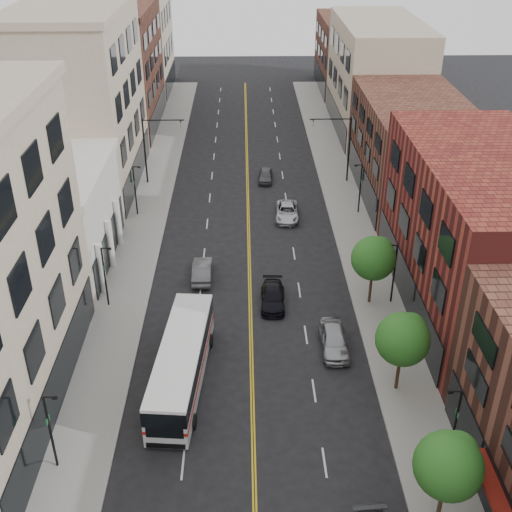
{
  "coord_description": "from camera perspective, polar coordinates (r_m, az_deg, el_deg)",
  "views": [
    {
      "loc": [
        -0.4,
        -17.54,
        28.14
      ],
      "look_at": [
        0.43,
        22.87,
        5.0
      ],
      "focal_mm": 45.0,
      "sensor_mm": 36.0,
      "label": 1
    }
  ],
  "objects": [
    {
      "name": "sidewalk_left",
      "position": [
        60.34,
        -10.2,
        1.56
      ],
      "size": [
        4.0,
        110.0,
        0.15
      ],
      "primitive_type": "cube",
      "color": "gray",
      "rests_on": "ground"
    },
    {
      "name": "sidewalk_right",
      "position": [
        60.47,
        8.87,
        1.75
      ],
      "size": [
        4.0,
        110.0,
        0.15
      ],
      "primitive_type": "cube",
      "color": "gray",
      "rests_on": "ground"
    },
    {
      "name": "bldg_l_white",
      "position": [
        56.7,
        -18.1,
        3.03
      ],
      "size": [
        10.0,
        14.0,
        8.0
      ],
      "primitive_type": "cube",
      "color": "silver",
      "rests_on": "ground"
    },
    {
      "name": "bldg_l_far_a",
      "position": [
        70.27,
        -15.19,
        12.97
      ],
      "size": [
        10.0,
        20.0,
        18.0
      ],
      "primitive_type": "cube",
      "color": "tan",
      "rests_on": "ground"
    },
    {
      "name": "bldg_l_far_b",
      "position": [
        89.55,
        -12.3,
        15.82
      ],
      "size": [
        10.0,
        20.0,
        15.0
      ],
      "primitive_type": "cube",
      "color": "#532C21",
      "rests_on": "ground"
    },
    {
      "name": "bldg_l_far_c",
      "position": [
        106.42,
        -10.76,
        19.5
      ],
      "size": [
        10.0,
        16.0,
        20.0
      ],
      "primitive_type": "cube",
      "color": "tan",
      "rests_on": "ground"
    },
    {
      "name": "bldg_r_mid",
      "position": [
        50.19,
        19.26,
        1.83
      ],
      "size": [
        10.0,
        22.0,
        12.0
      ],
      "primitive_type": "cube",
      "color": "maroon",
      "rests_on": "ground"
    },
    {
      "name": "bldg_r_far_a",
      "position": [
        68.92,
        13.7,
        9.32
      ],
      "size": [
        10.0,
        20.0,
        10.0
      ],
      "primitive_type": "cube",
      "color": "#532C21",
      "rests_on": "ground"
    },
    {
      "name": "bldg_r_far_b",
      "position": [
        87.92,
        10.66,
        15.39
      ],
      "size": [
        10.0,
        22.0,
        14.0
      ],
      "primitive_type": "cube",
      "color": "tan",
      "rests_on": "ground"
    },
    {
      "name": "bldg_r_far_c",
      "position": [
        107.41,
        8.56,
        17.31
      ],
      "size": [
        10.0,
        18.0,
        11.0
      ],
      "primitive_type": "cube",
      "color": "#532C21",
      "rests_on": "ground"
    },
    {
      "name": "tree_r_1",
      "position": [
        33.76,
        16.85,
        -17.23
      ],
      "size": [
        3.4,
        3.4,
        5.59
      ],
      "color": "black",
      "rests_on": "sidewalk_right"
    },
    {
      "name": "tree_r_2",
      "position": [
        40.89,
        13.02,
        -7.07
      ],
      "size": [
        3.4,
        3.4,
        5.59
      ],
      "color": "black",
      "rests_on": "sidewalk_right"
    },
    {
      "name": "tree_r_3",
      "position": [
        49.03,
        10.5,
        -0.08
      ],
      "size": [
        3.4,
        3.4,
        5.59
      ],
      "color": "black",
      "rests_on": "sidewalk_right"
    },
    {
      "name": "lamp_l_1",
      "position": [
        37.38,
        -17.8,
        -14.35
      ],
      "size": [
        0.81,
        0.55,
        5.05
      ],
      "color": "black",
      "rests_on": "sidewalk_left"
    },
    {
      "name": "lamp_l_2",
      "position": [
        49.71,
        -13.26,
        -1.52
      ],
      "size": [
        0.81,
        0.55,
        5.05
      ],
      "color": "black",
      "rests_on": "sidewalk_left"
    },
    {
      "name": "lamp_l_3",
      "position": [
        63.69,
        -10.67,
        5.98
      ],
      "size": [
        0.81,
        0.55,
        5.05
      ],
      "color": "black",
      "rests_on": "sidewalk_left"
    },
    {
      "name": "lamp_r_1",
      "position": [
        37.61,
        17.25,
        -13.9
      ],
      "size": [
        0.81,
        0.55,
        5.05
      ],
      "color": "black",
      "rests_on": "sidewalk_right"
    },
    {
      "name": "lamp_r_2",
      "position": [
        49.88,
        12.15,
        -1.25
      ],
      "size": [
        0.81,
        0.55,
        5.05
      ],
      "color": "black",
      "rests_on": "sidewalk_right"
    },
    {
      "name": "lamp_r_3",
      "position": [
        63.83,
        9.22,
        6.17
      ],
      "size": [
        0.81,
        0.55,
        5.05
      ],
      "color": "black",
      "rests_on": "sidewalk_right"
    },
    {
      "name": "signal_mast_left",
      "position": [
        70.32,
        -9.31,
        9.88
      ],
      "size": [
        4.49,
        0.18,
        7.2
      ],
      "color": "black",
      "rests_on": "sidewalk_left"
    },
    {
      "name": "signal_mast_right",
      "position": [
        70.44,
        7.72,
        10.04
      ],
      "size": [
        4.49,
        0.18,
        7.2
      ],
      "color": "black",
      "rests_on": "sidewalk_right"
    },
    {
      "name": "city_bus",
      "position": [
        42.03,
        -6.62,
        -9.28
      ],
      "size": [
        3.64,
        12.12,
        3.07
      ],
      "rotation": [
        0.0,
        0.0,
        -0.09
      ],
      "color": "silver",
      "rests_on": "ground"
    },
    {
      "name": "car_parked_far",
      "position": [
        45.5,
        6.96,
        -7.41
      ],
      "size": [
        1.89,
        4.67,
        1.59
      ],
      "primitive_type": "imported",
      "rotation": [
        0.0,
        0.0,
        0.0
      ],
      "color": "#9A9DA2",
      "rests_on": "ground"
    },
    {
      "name": "car_lane_behind",
      "position": [
        53.27,
        -4.81,
        -1.29
      ],
      "size": [
        1.58,
        4.43,
        1.46
      ],
      "primitive_type": "imported",
      "rotation": [
        0.0,
        0.0,
        3.15
      ],
      "color": "#545459",
      "rests_on": "ground"
    },
    {
      "name": "car_lane_a",
      "position": [
        49.86,
        1.5,
        -3.67
      ],
      "size": [
        2.01,
        4.61,
        1.32
      ],
      "primitive_type": "imported",
      "rotation": [
        0.0,
        0.0,
        -0.04
      ],
      "color": "black",
      "rests_on": "ground"
    },
    {
      "name": "car_lane_b",
      "position": [
        63.12,
        2.78,
        3.96
      ],
      "size": [
        2.51,
        4.96,
        1.34
      ],
      "primitive_type": "imported",
      "rotation": [
        0.0,
        0.0,
        -0.06
      ],
      "color": "#B8BBC0",
      "rests_on": "ground"
    },
    {
      "name": "car_lane_c",
      "position": [
        71.54,
        0.86,
        7.18
      ],
      "size": [
        1.78,
        3.86,
        1.28
      ],
      "primitive_type": "imported",
      "rotation": [
        0.0,
        0.0,
        -0.07
      ],
      "color": "#48484D",
      "rests_on": "ground"
    }
  ]
}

